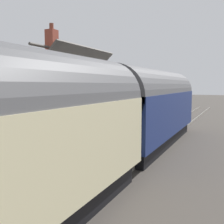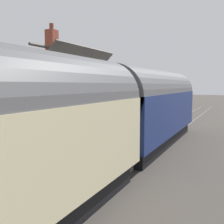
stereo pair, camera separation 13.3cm
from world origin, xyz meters
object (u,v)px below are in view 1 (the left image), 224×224
planter_bench_left (150,106)px  tree_mid_background (1,70)px  station_sign_board (44,120)px  lamp_post_platform (17,94)px  tree_behind_building (43,74)px  bench_near_building (125,111)px  planter_edge_far (30,148)px  station_building (66,99)px  planter_corner_building (137,106)px  tree_far_right (64,74)px  bench_mid_platform (136,109)px  train (117,115)px  planter_bench_right (142,112)px  bench_platform_end (141,108)px

planter_bench_left → tree_mid_background: 15.36m
station_sign_board → lamp_post_platform: bearing=-174.7°
lamp_post_platform → tree_behind_building: bearing=37.3°
tree_behind_building → bench_near_building: bearing=-112.3°
planter_edge_far → station_building: bearing=24.1°
planter_corner_building → lamp_post_platform: bearing=-172.0°
planter_bench_left → tree_far_right: bearing=78.7°
bench_mid_platform → planter_edge_far: bearing=-175.2°
train → planter_bench_right: 11.79m
train → planter_corner_building: train is taller
planter_bench_left → station_sign_board: 18.90m
bench_platform_end → tree_mid_background: (-5.84, 11.76, 3.52)m
station_building → planter_edge_far: size_ratio=5.90×
bench_mid_platform → planter_bench_left: size_ratio=1.81×
planter_edge_far → tree_mid_background: 17.34m
station_building → planter_edge_far: station_building is taller
planter_bench_left → tree_mid_background: size_ratio=0.12×
bench_mid_platform → planter_corner_building: size_ratio=1.79×
planter_bench_left → planter_bench_right: (-6.34, -1.25, -0.01)m
train → bench_platform_end: (14.10, 3.80, -0.93)m
planter_corner_building → planter_bench_left: bearing=-92.0°
planter_corner_building → tree_mid_background: (-9.54, 9.96, 3.73)m
bench_near_building → planter_corner_building: (7.77, 1.82, -0.22)m
bench_platform_end → bench_near_building: same height
bench_near_building → station_building: bearing=165.4°
train → tree_mid_background: 17.80m
bench_near_building → planter_edge_far: size_ratio=1.31×
planter_edge_far → tree_behind_building: tree_behind_building is taller
station_building → planter_bench_right: (7.36, -2.55, -1.36)m
bench_mid_platform → station_sign_board: station_sign_board is taller
station_building → tree_behind_building: size_ratio=0.90×
planter_corner_building → tree_mid_background: 14.29m
lamp_post_platform → tree_behind_building: size_ratio=0.46×
planter_bench_left → planter_edge_far: 20.26m
station_building → planter_edge_far: 7.26m
bench_mid_platform → planter_corner_building: bench_mid_platform is taller
bench_near_building → lamp_post_platform: 12.89m
bench_platform_end → tree_far_right: size_ratio=0.19×
bench_near_building → planter_corner_building: bench_near_building is taller
planter_edge_far → bench_platform_end: bearing=4.8°
planter_bench_right → tree_far_right: tree_far_right is taller
bench_mid_platform → tree_behind_building: 13.46m
station_sign_board → tree_mid_background: bearing=53.5°
bench_near_building → tree_behind_building: bearing=67.7°
bench_mid_platform → tree_behind_building: size_ratio=0.20×
bench_platform_end → bench_near_building: size_ratio=0.99×
planter_corner_building → bench_platform_end: bearing=-154.1°
planter_bench_right → tree_mid_background: (-3.15, 12.78, 3.61)m
bench_platform_end → station_sign_board: 15.25m
planter_bench_left → station_sign_board: station_sign_board is taller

